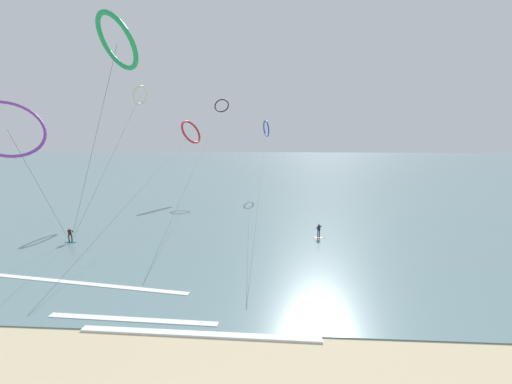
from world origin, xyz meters
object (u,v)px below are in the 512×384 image
Objects in this scene: kite_charcoal at (221,106)px; kite_ivory at (140,95)px; kite_violet at (7,129)px; kite_emerald at (117,42)px; surfer_teal at (70,236)px; kite_crimson at (191,132)px; kite_cobalt at (266,129)px; surfer_coral at (319,231)px.

kite_ivory reaches higher than kite_charcoal.
kite_ivory is at bearing 44.07° from kite_violet.
kite_charcoal is 2.28× the size of kite_emerald.
kite_crimson is at bearing 51.39° from surfer_teal.
kite_charcoal is at bearing -17.05° from kite_crimson.
kite_ivory is (-0.31, 22.46, 17.88)m from surfer_teal.
kite_cobalt is (21.11, 35.65, 12.43)m from surfer_teal.
surfer_coral and surfer_teal have the same top height.
surfer_coral is at bearing -116.08° from kite_crimson.
surfer_coral is 31.41m from kite_violet.
kite_ivory reaches higher than kite_violet.
kite_emerald is 0.40× the size of kite_cobalt.
surfer_teal is at bearing 0.64° from kite_emerald.
kite_ivory is (-6.71, -7.39, 6.19)m from kite_crimson.
kite_crimson is at bearing 33.38° from kite_violet.
kite_emerald is at bearing -65.47° from surfer_teal.
surfer_coral is 0.04× the size of kite_crimson.
surfer_teal is 0.08× the size of kite_emerald.
kite_crimson is (5.04, 37.96, -0.03)m from kite_violet.
kite_crimson is at bearing 157.72° from kite_ivory.
surfer_coral is 35.36m from kite_cobalt.
surfer_teal is at bearing 20.76° from kite_ivory.
kite_violet is 0.73× the size of kite_emerald.
kite_cobalt reaches higher than kite_violet.
kite_emerald is (-0.13, -45.03, 0.61)m from kite_charcoal.
surfer_coral is 0.03× the size of kite_cobalt.
kite_charcoal is at bearing 157.99° from kite_ivory.
surfer_teal is 0.07× the size of kite_ivory.
kite_charcoal is (10.27, 43.85, 5.45)m from kite_violet.
kite_crimson is 15.82m from kite_cobalt.
kite_ivory is at bearing -30.01° from kite_emerald.
kite_emerald is (10.14, -1.18, 6.06)m from kite_violet.
kite_ivory reaches higher than surfer_coral.
surfer_coral is 36.27m from kite_crimson.
kite_cobalt is at bearing 5.24° from kite_charcoal.
kite_violet is at bearing 23.08° from kite_ivory.
surfer_coral is 28.36m from surfer_teal.
surfer_teal is 23.12m from kite_emerald.
kite_emerald is at bearing 148.84° from kite_cobalt.
kite_charcoal reaches higher than kite_violet.
kite_crimson is at bearing -125.86° from kite_charcoal.
kite_ivory is at bearing 162.33° from kite_crimson.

